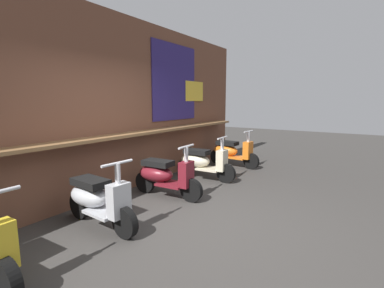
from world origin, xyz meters
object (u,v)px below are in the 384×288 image
Objects in this scene: scooter_cream at (202,162)px; scooter_orange at (231,151)px; scooter_silver at (96,199)px; scooter_maroon at (163,175)px.

scooter_cream is 1.49m from scooter_orange.
scooter_orange is at bearing 93.58° from scooter_silver.
scooter_cream is (1.33, -0.00, 0.00)m from scooter_maroon.
scooter_maroon is at bearing -86.27° from scooter_orange.
scooter_silver and scooter_cream have the same top height.
scooter_maroon is at bearing -93.36° from scooter_cream.
scooter_cream is at bearing -86.27° from scooter_orange.
scooter_orange is at bearing 86.64° from scooter_cream.
scooter_cream is at bearing 86.64° from scooter_maroon.
scooter_maroon is at bearing 93.58° from scooter_silver.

